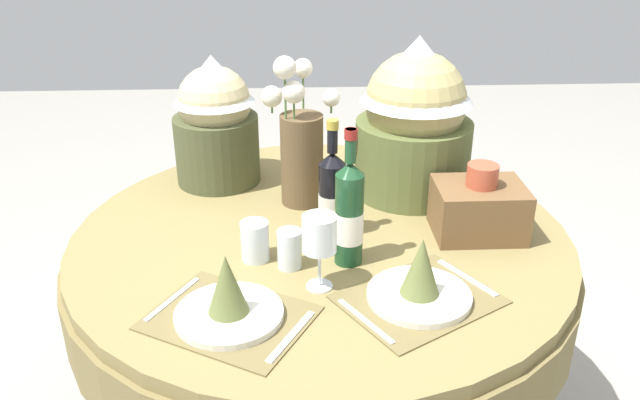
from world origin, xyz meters
TOP-DOWN VIEW (x-y plane):
  - dining_table at (0.00, 0.00)m, footprint 1.39×1.39m
  - place_setting_left at (-0.22, -0.39)m, footprint 0.42×0.39m
  - place_setting_right at (0.21, -0.34)m, footprint 0.43×0.40m
  - flower_vase at (-0.05, 0.19)m, footprint 0.23×0.16m
  - wine_bottle_left at (0.03, -0.02)m, footprint 0.07×0.07m
  - wine_bottle_rear at (0.06, -0.16)m, footprint 0.07×0.07m
  - wine_glass_left at (-0.02, -0.28)m, footprint 0.08×0.08m
  - tumbler_near_left at (-0.09, -0.18)m, footprint 0.06×0.06m
  - tumbler_mid at (-0.17, -0.14)m, footprint 0.07×0.07m
  - gift_tub_back_left at (-0.31, 0.37)m, footprint 0.27×0.27m
  - gift_tub_back_right at (0.29, 0.25)m, footprint 0.35×0.35m
  - woven_basket_side_right at (0.43, -0.03)m, footprint 0.24×0.19m

SIDE VIEW (x-z plane):
  - dining_table at x=0.00m, z-range 0.22..0.94m
  - place_setting_left at x=-0.22m, z-range 0.69..0.85m
  - place_setting_right at x=0.21m, z-range 0.69..0.85m
  - tumbler_near_left at x=-0.09m, z-range 0.72..0.82m
  - tumbler_mid at x=-0.17m, z-range 0.72..0.83m
  - woven_basket_side_right at x=0.43m, z-range 0.70..0.90m
  - wine_bottle_left at x=0.03m, z-range 0.68..1.01m
  - wine_bottle_rear at x=0.06m, z-range 0.68..1.03m
  - wine_glass_left at x=-0.02m, z-range 0.77..0.95m
  - flower_vase at x=-0.05m, z-range 0.68..1.13m
  - gift_tub_back_left at x=-0.31m, z-range 0.73..1.14m
  - gift_tub_back_right at x=0.29m, z-range 0.73..1.21m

